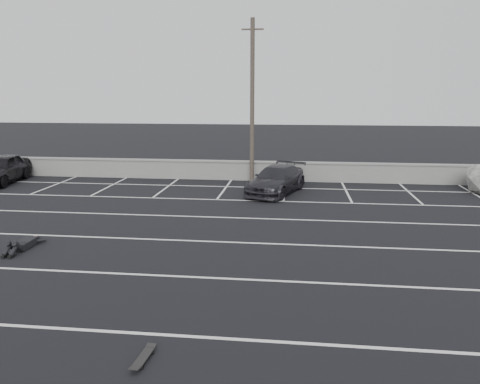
# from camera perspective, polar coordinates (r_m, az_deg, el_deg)

# --- Properties ---
(ground) EXTENTS (120.00, 120.00, 0.00)m
(ground) POSITION_cam_1_polar(r_m,az_deg,el_deg) (13.03, -13.98, -9.67)
(ground) COLOR black
(ground) RESTS_ON ground
(seawall) EXTENTS (50.00, 0.45, 1.06)m
(seawall) POSITION_cam_1_polar(r_m,az_deg,el_deg) (26.01, -3.21, 2.75)
(seawall) COLOR gray
(seawall) RESTS_ON ground
(stall_lines) EXTENTS (36.00, 20.05, 0.01)m
(stall_lines) POSITION_cam_1_polar(r_m,az_deg,el_deg) (17.01, -9.04, -4.28)
(stall_lines) COLOR silver
(stall_lines) RESTS_ON ground
(car_left) EXTENTS (2.41, 4.70, 1.53)m
(car_left) POSITION_cam_1_polar(r_m,az_deg,el_deg) (27.94, -27.19, 2.53)
(car_left) COLOR black
(car_left) RESTS_ON ground
(car_right) EXTENTS (3.16, 4.82, 1.30)m
(car_right) POSITION_cam_1_polar(r_m,az_deg,el_deg) (22.44, 4.44, 1.51)
(car_right) COLOR #232228
(car_right) RESTS_ON ground
(utility_pole) EXTENTS (1.12, 0.22, 8.40)m
(utility_pole) POSITION_cam_1_polar(r_m,az_deg,el_deg) (24.59, 1.50, 10.90)
(utility_pole) COLOR #4C4238
(utility_pole) RESTS_ON ground
(trash_bin) EXTENTS (0.82, 0.82, 1.01)m
(trash_bin) POSITION_cam_1_polar(r_m,az_deg,el_deg) (24.71, 5.60, 2.14)
(trash_bin) COLOR #272629
(trash_bin) RESTS_ON ground
(person) EXTENTS (0.93, 2.25, 0.45)m
(person) POSITION_cam_1_polar(r_m,az_deg,el_deg) (16.18, -24.52, -5.28)
(person) COLOR black
(person) RESTS_ON ground
(skateboard) EXTENTS (0.24, 0.73, 0.09)m
(skateboard) POSITION_cam_1_polar(r_m,az_deg,el_deg) (9.08, -11.73, -19.19)
(skateboard) COLOR black
(skateboard) RESTS_ON ground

